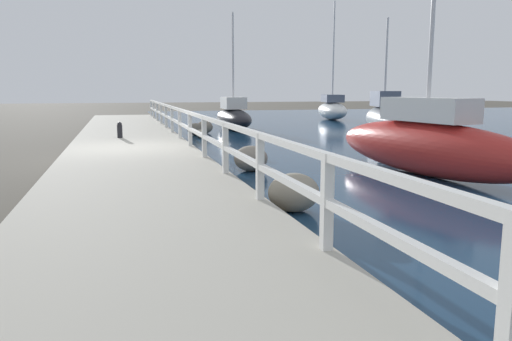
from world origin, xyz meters
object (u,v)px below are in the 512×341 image
at_px(sailboat_red, 426,144).
at_px(sailboat_gray, 384,116).
at_px(sailboat_white, 332,109).
at_px(sailboat_black, 233,116).
at_px(mooring_bollard, 120,130).

distance_m(sailboat_red, sailboat_gray, 10.77).
relative_size(sailboat_white, sailboat_red, 1.08).
bearing_deg(sailboat_gray, sailboat_black, 160.96).
relative_size(mooring_bollard, sailboat_black, 0.09).
xyz_separation_m(sailboat_white, sailboat_black, (-7.52, -5.49, -0.07)).
bearing_deg(mooring_bollard, sailboat_white, 43.84).
bearing_deg(sailboat_white, mooring_bollard, -123.35).
relative_size(sailboat_red, sailboat_gray, 1.28).
xyz_separation_m(mooring_bollard, sailboat_white, (12.77, 12.26, 0.08)).
distance_m(mooring_bollard, sailboat_gray, 11.17).
distance_m(sailboat_white, sailboat_red, 20.46).
bearing_deg(mooring_bollard, sailboat_black, 52.24).
height_order(mooring_bollard, sailboat_white, sailboat_white).
distance_m(sailboat_white, sailboat_gray, 9.83).
xyz_separation_m(sailboat_white, sailboat_gray, (-1.92, -9.64, 0.06)).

